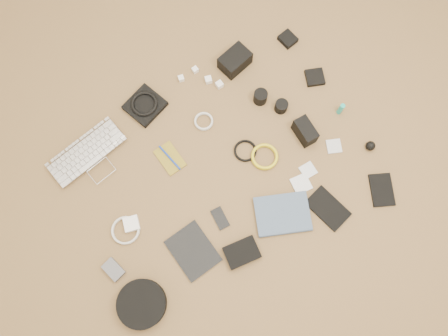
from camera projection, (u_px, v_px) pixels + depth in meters
name	position (u px, v px, depth m)	size (l,w,h in m)	color
room_shell	(232.00, 5.00, 0.85)	(4.04, 4.04, 2.58)	olive
laptop	(94.00, 161.00, 2.06)	(0.37, 0.26, 0.03)	silver
headphone_pouch	(145.00, 106.00, 2.13)	(0.17, 0.16, 0.03)	black
headphones	(144.00, 104.00, 2.11)	(0.13, 0.13, 0.02)	black
charger_a	(181.00, 78.00, 2.17)	(0.03, 0.03, 0.03)	white
charger_b	(195.00, 70.00, 2.18)	(0.03, 0.03, 0.03)	white
charger_c	(208.00, 80.00, 2.17)	(0.03, 0.03, 0.03)	white
charger_d	(219.00, 85.00, 2.16)	(0.03, 0.03, 0.03)	white
dslr_camera	(235.00, 61.00, 2.16)	(0.15, 0.10, 0.09)	black
lens_pouch	(288.00, 39.00, 2.23)	(0.07, 0.08, 0.03)	black
notebook_olive	(170.00, 158.00, 2.07)	(0.10, 0.15, 0.01)	olive
pen_blue	(170.00, 158.00, 2.06)	(0.01, 0.01, 0.15)	#1434A8
cable_white_a	(204.00, 122.00, 2.12)	(0.09, 0.09, 0.01)	silver
lens_a	(260.00, 97.00, 2.12)	(0.07, 0.07, 0.07)	black
lens_b	(281.00, 106.00, 2.11)	(0.06, 0.06, 0.06)	black
card_reader	(315.00, 77.00, 2.17)	(0.09, 0.09, 0.02)	black
power_brick	(132.00, 224.00, 1.98)	(0.07, 0.07, 0.03)	white
cable_white_b	(126.00, 230.00, 1.98)	(0.13, 0.13, 0.01)	silver
cable_black	(245.00, 151.00, 2.08)	(0.11, 0.11, 0.01)	black
cable_yellow	(264.00, 157.00, 2.07)	(0.13, 0.13, 0.01)	yellow
flash	(305.00, 131.00, 2.06)	(0.07, 0.12, 0.09)	black
lens_cleaner	(341.00, 109.00, 2.10)	(0.02, 0.02, 0.08)	#1BB0A2
battery_charger	(114.00, 270.00, 1.93)	(0.06, 0.09, 0.03)	#5B5B60
tablet	(193.00, 251.00, 1.96)	(0.17, 0.22, 0.01)	black
phone	(220.00, 218.00, 2.00)	(0.05, 0.10, 0.01)	black
filter_case_left	(301.00, 184.00, 2.04)	(0.08, 0.08, 0.01)	silver
filter_case_mid	(308.00, 170.00, 2.06)	(0.07, 0.07, 0.01)	silver
filter_case_right	(334.00, 146.00, 2.09)	(0.07, 0.07, 0.01)	silver
air_blower	(370.00, 146.00, 2.07)	(0.05, 0.05, 0.05)	black
headphone_case	(142.00, 304.00, 1.87)	(0.21, 0.21, 0.06)	black
drive_case	(242.00, 253.00, 1.94)	(0.15, 0.11, 0.04)	black
paperback	(286.00, 234.00, 1.97)	(0.18, 0.25, 0.02)	#455874
notebook_black_a	(328.00, 208.00, 2.01)	(0.12, 0.19, 0.01)	black
notebook_black_b	(382.00, 190.00, 2.03)	(0.10, 0.16, 0.01)	black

